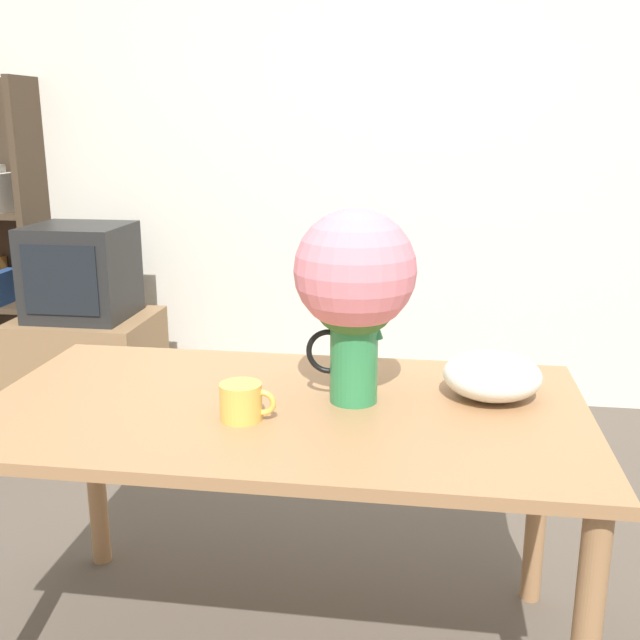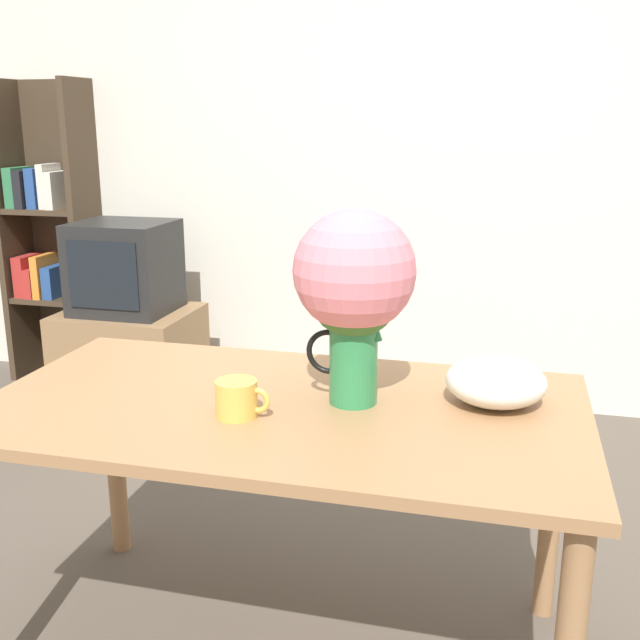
# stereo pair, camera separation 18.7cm
# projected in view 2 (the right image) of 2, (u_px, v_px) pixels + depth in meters

# --- Properties ---
(wall_back) EXTENTS (8.00, 0.05, 2.60)m
(wall_back) POSITION_uv_depth(u_px,v_px,m) (432.00, 148.00, 3.66)
(wall_back) COLOR silver
(wall_back) RESTS_ON ground_plane
(table) EXTENTS (1.52, 0.83, 0.74)m
(table) POSITION_uv_depth(u_px,v_px,m) (283.00, 437.00, 1.92)
(table) COLOR #A3754C
(table) RESTS_ON ground_plane
(flower_vase) EXTENTS (0.30, 0.30, 0.49)m
(flower_vase) POSITION_uv_depth(u_px,v_px,m) (354.00, 284.00, 1.82)
(flower_vase) COLOR #2D844C
(flower_vase) RESTS_ON table
(coffee_mug) EXTENTS (0.14, 0.10, 0.09)m
(coffee_mug) POSITION_uv_depth(u_px,v_px,m) (238.00, 399.00, 1.80)
(coffee_mug) COLOR gold
(coffee_mug) RESTS_ON table
(white_bowl) EXTENTS (0.25, 0.25, 0.12)m
(white_bowl) POSITION_uv_depth(u_px,v_px,m) (496.00, 381.00, 1.88)
(white_bowl) COLOR silver
(white_bowl) RESTS_ON table
(tv_stand) EXTENTS (0.64, 0.53, 0.51)m
(tv_stand) POSITION_uv_depth(u_px,v_px,m) (131.00, 359.00, 3.80)
(tv_stand) COLOR #8E6B47
(tv_stand) RESTS_ON ground_plane
(tv_set) EXTENTS (0.46, 0.42, 0.45)m
(tv_set) POSITION_uv_depth(u_px,v_px,m) (125.00, 267.00, 3.68)
(tv_set) COLOR black
(tv_set) RESTS_ON tv_stand
(bookshelf) EXTENTS (0.49, 0.29, 1.65)m
(bookshelf) POSITION_uv_depth(u_px,v_px,m) (50.00, 234.00, 4.14)
(bookshelf) COLOR #423323
(bookshelf) RESTS_ON ground_plane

